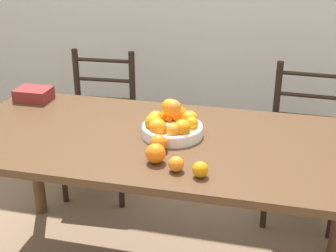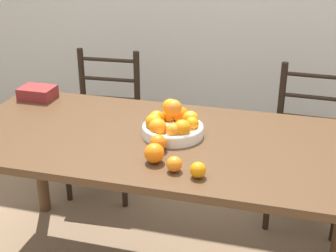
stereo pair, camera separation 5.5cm
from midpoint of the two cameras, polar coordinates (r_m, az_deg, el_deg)
dining_table at (r=2.19m, az=-1.46°, el=-3.67°), size 1.92×0.88×0.78m
fruit_bowl at (r=2.15m, az=-0.25°, el=0.21°), size 0.28×0.28×0.17m
orange_loose_0 at (r=1.91m, az=-2.35°, el=-3.35°), size 0.08×0.08×0.08m
orange_loose_1 at (r=2.01m, az=-1.92°, el=-2.09°), size 0.07×0.07×0.07m
orange_loose_2 at (r=1.85m, az=0.15°, el=-4.67°), size 0.06×0.06×0.06m
orange_loose_3 at (r=1.81m, az=3.08°, el=-5.33°), size 0.06×0.06×0.06m
chair_left at (r=3.09m, az=-8.78°, el=0.03°), size 0.44×0.43×0.93m
chair_right at (r=2.89m, az=15.76°, el=-2.40°), size 0.43×0.41×0.93m
book_stack at (r=2.69m, az=-16.62°, el=3.72°), size 0.19×0.14×0.07m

